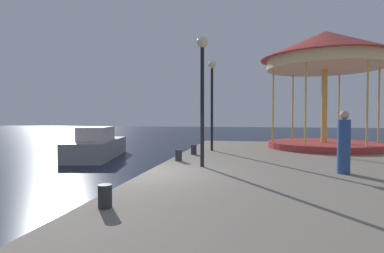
# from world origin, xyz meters

# --- Properties ---
(ground_plane) EXTENTS (120.00, 120.00, 0.00)m
(ground_plane) POSITION_xyz_m (0.00, 0.00, 0.00)
(ground_plane) COLOR black
(motorboat_grey) EXTENTS (3.32, 6.16, 1.77)m
(motorboat_grey) POSITION_xyz_m (-5.82, 7.81, 0.68)
(motorboat_grey) COLOR gray
(motorboat_grey) RESTS_ON ground
(carousel) EXTENTS (6.20, 6.20, 5.77)m
(carousel) POSITION_xyz_m (6.45, 7.77, 5.12)
(carousel) COLOR #B23333
(carousel) RESTS_ON quay_dock
(lamp_post_mid_promenade) EXTENTS (0.36, 0.36, 4.05)m
(lamp_post_mid_promenade) POSITION_xyz_m (1.43, 1.12, 3.59)
(lamp_post_mid_promenade) COLOR black
(lamp_post_mid_promenade) RESTS_ON quay_dock
(lamp_post_far_end) EXTENTS (0.36, 0.36, 4.12)m
(lamp_post_far_end) POSITION_xyz_m (1.14, 5.60, 3.63)
(lamp_post_far_end) COLOR black
(lamp_post_far_end) RESTS_ON quay_dock
(bollard_south) EXTENTS (0.24, 0.24, 0.40)m
(bollard_south) POSITION_xyz_m (0.59, 4.07, 1.00)
(bollard_south) COLOR #2D2D33
(bollard_south) RESTS_ON quay_dock
(bollard_center) EXTENTS (0.24, 0.24, 0.40)m
(bollard_center) POSITION_xyz_m (0.41, 2.17, 1.00)
(bollard_center) COLOR #2D2D33
(bollard_center) RESTS_ON quay_dock
(bollard_north) EXTENTS (0.24, 0.24, 0.40)m
(bollard_north) POSITION_xyz_m (0.48, -3.43, 1.00)
(bollard_north) COLOR #2D2D33
(bollard_north) RESTS_ON quay_dock
(person_far_corner) EXTENTS (0.34, 0.34, 1.73)m
(person_far_corner) POSITION_xyz_m (5.44, 0.76, 1.61)
(person_far_corner) COLOR #2D4C8C
(person_far_corner) RESTS_ON quay_dock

